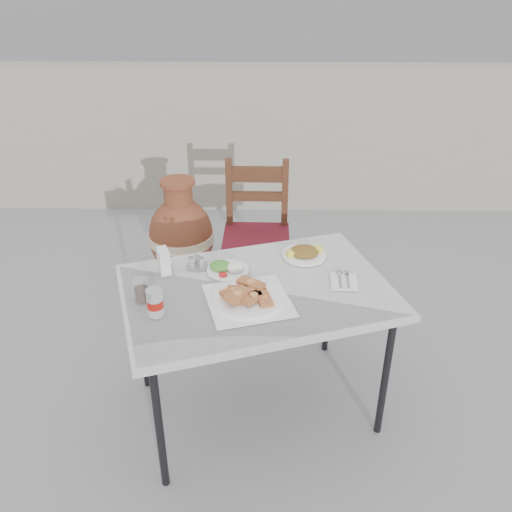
{
  "coord_description": "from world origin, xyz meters",
  "views": [
    {
      "loc": [
        -0.02,
        -1.97,
        1.99
      ],
      "look_at": [
        -0.05,
        0.07,
        0.84
      ],
      "focal_mm": 38.0,
      "sensor_mm": 36.0,
      "label": 1
    }
  ],
  "objects_px": {
    "pide_plate": "(248,294)",
    "napkin_holder": "(164,261)",
    "cola_glass": "(142,291)",
    "salad_rice_plate": "(227,268)",
    "condiment_caddy": "(197,263)",
    "soda_can": "(155,302)",
    "chair": "(256,235)",
    "terracotta_urn": "(181,237)",
    "salad_chopped_plate": "(304,253)",
    "cafe_table": "(257,298)"
  },
  "relations": [
    {
      "from": "condiment_caddy",
      "to": "terracotta_urn",
      "type": "relative_size",
      "value": 0.12
    },
    {
      "from": "pide_plate",
      "to": "napkin_holder",
      "type": "distance_m",
      "value": 0.46
    },
    {
      "from": "salad_rice_plate",
      "to": "chair",
      "type": "distance_m",
      "value": 0.87
    },
    {
      "from": "salad_rice_plate",
      "to": "napkin_holder",
      "type": "xyz_separation_m",
      "value": [
        -0.29,
        -0.0,
        0.04
      ]
    },
    {
      "from": "cola_glass",
      "to": "salad_rice_plate",
      "type": "bearing_deg",
      "value": 34.57
    },
    {
      "from": "salad_chopped_plate",
      "to": "terracotta_urn",
      "type": "distance_m",
      "value": 1.2
    },
    {
      "from": "salad_rice_plate",
      "to": "terracotta_urn",
      "type": "distance_m",
      "value": 1.14
    },
    {
      "from": "salad_rice_plate",
      "to": "napkin_holder",
      "type": "height_order",
      "value": "napkin_holder"
    },
    {
      "from": "cola_glass",
      "to": "condiment_caddy",
      "type": "xyz_separation_m",
      "value": [
        0.2,
        0.27,
        -0.02
      ]
    },
    {
      "from": "cafe_table",
      "to": "condiment_caddy",
      "type": "height_order",
      "value": "condiment_caddy"
    },
    {
      "from": "salad_chopped_plate",
      "to": "napkin_holder",
      "type": "relative_size",
      "value": 1.92
    },
    {
      "from": "pide_plate",
      "to": "condiment_caddy",
      "type": "xyz_separation_m",
      "value": [
        -0.25,
        0.27,
        -0.01
      ]
    },
    {
      "from": "salad_chopped_plate",
      "to": "terracotta_urn",
      "type": "relative_size",
      "value": 0.29
    },
    {
      "from": "napkin_holder",
      "to": "salad_chopped_plate",
      "type": "bearing_deg",
      "value": -7.89
    },
    {
      "from": "pide_plate",
      "to": "napkin_holder",
      "type": "relative_size",
      "value": 3.78
    },
    {
      "from": "salad_rice_plate",
      "to": "condiment_caddy",
      "type": "height_order",
      "value": "condiment_caddy"
    },
    {
      "from": "napkin_holder",
      "to": "salad_rice_plate",
      "type": "bearing_deg",
      "value": -20.55
    },
    {
      "from": "cafe_table",
      "to": "cola_glass",
      "type": "xyz_separation_m",
      "value": [
        -0.48,
        -0.1,
        0.09
      ]
    },
    {
      "from": "soda_can",
      "to": "napkin_holder",
      "type": "distance_m",
      "value": 0.34
    },
    {
      "from": "soda_can",
      "to": "cola_glass",
      "type": "distance_m",
      "value": 0.13
    },
    {
      "from": "napkin_holder",
      "to": "terracotta_urn",
      "type": "relative_size",
      "value": 0.15
    },
    {
      "from": "condiment_caddy",
      "to": "napkin_holder",
      "type": "bearing_deg",
      "value": -164.61
    },
    {
      "from": "soda_can",
      "to": "chair",
      "type": "height_order",
      "value": "chair"
    },
    {
      "from": "salad_chopped_plate",
      "to": "condiment_caddy",
      "type": "bearing_deg",
      "value": -167.23
    },
    {
      "from": "soda_can",
      "to": "terracotta_urn",
      "type": "height_order",
      "value": "soda_can"
    },
    {
      "from": "napkin_holder",
      "to": "soda_can",
      "type": "bearing_deg",
      "value": -107.68
    },
    {
      "from": "napkin_holder",
      "to": "chair",
      "type": "distance_m",
      "value": 0.97
    },
    {
      "from": "pide_plate",
      "to": "cola_glass",
      "type": "distance_m",
      "value": 0.45
    },
    {
      "from": "chair",
      "to": "cola_glass",
      "type": "bearing_deg",
      "value": -113.04
    },
    {
      "from": "cafe_table",
      "to": "salad_chopped_plate",
      "type": "distance_m",
      "value": 0.37
    },
    {
      "from": "salad_rice_plate",
      "to": "chair",
      "type": "bearing_deg",
      "value": 81.66
    },
    {
      "from": "cafe_table",
      "to": "cola_glass",
      "type": "height_order",
      "value": "cola_glass"
    },
    {
      "from": "pide_plate",
      "to": "terracotta_urn",
      "type": "distance_m",
      "value": 1.39
    },
    {
      "from": "pide_plate",
      "to": "chair",
      "type": "distance_m",
      "value": 1.09
    },
    {
      "from": "cafe_table",
      "to": "pide_plate",
      "type": "distance_m",
      "value": 0.13
    },
    {
      "from": "cola_glass",
      "to": "chair",
      "type": "height_order",
      "value": "chair"
    },
    {
      "from": "napkin_holder",
      "to": "condiment_caddy",
      "type": "bearing_deg",
      "value": -5.86
    },
    {
      "from": "cafe_table",
      "to": "terracotta_urn",
      "type": "bearing_deg",
      "value": 113.92
    },
    {
      "from": "cafe_table",
      "to": "pide_plate",
      "type": "height_order",
      "value": "pide_plate"
    },
    {
      "from": "salad_chopped_plate",
      "to": "terracotta_urn",
      "type": "xyz_separation_m",
      "value": [
        -0.74,
        0.86,
        -0.37
      ]
    },
    {
      "from": "salad_rice_plate",
      "to": "cola_glass",
      "type": "xyz_separation_m",
      "value": [
        -0.34,
        -0.24,
        0.02
      ]
    },
    {
      "from": "pide_plate",
      "to": "salad_chopped_plate",
      "type": "distance_m",
      "value": 0.47
    },
    {
      "from": "cafe_table",
      "to": "cola_glass",
      "type": "bearing_deg",
      "value": -168.53
    },
    {
      "from": "salad_rice_plate",
      "to": "soda_can",
      "type": "height_order",
      "value": "soda_can"
    },
    {
      "from": "napkin_holder",
      "to": "terracotta_urn",
      "type": "xyz_separation_m",
      "value": [
        -0.09,
        1.02,
        -0.41
      ]
    },
    {
      "from": "salad_rice_plate",
      "to": "condiment_caddy",
      "type": "distance_m",
      "value": 0.15
    },
    {
      "from": "salad_chopped_plate",
      "to": "terracotta_urn",
      "type": "height_order",
      "value": "same"
    },
    {
      "from": "pide_plate",
      "to": "soda_can",
      "type": "relative_size",
      "value": 3.52
    },
    {
      "from": "cola_glass",
      "to": "terracotta_urn",
      "type": "relative_size",
      "value": 0.13
    },
    {
      "from": "salad_chopped_plate",
      "to": "chair",
      "type": "distance_m",
      "value": 0.76
    }
  ]
}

